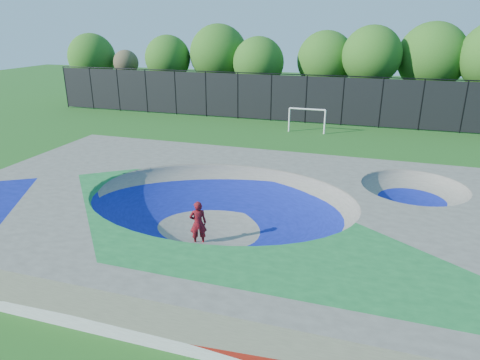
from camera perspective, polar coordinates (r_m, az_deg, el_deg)
name	(u,v)px	position (r m, az deg, el deg)	size (l,w,h in m)	color
ground	(221,229)	(17.75, -2.60, -6.57)	(120.00, 120.00, 0.00)	#1A5116
skate_deck	(220,213)	(17.42, -2.64, -4.37)	(22.00, 14.00, 1.50)	gray
skater	(198,223)	(16.27, -5.61, -5.76)	(0.65, 0.43, 1.78)	red
skateboard	(199,244)	(16.66, -5.51, -8.44)	(0.78, 0.22, 0.05)	black
soccer_goal	(307,116)	(33.47, 8.93, 8.43)	(2.86, 0.12, 1.89)	white
fence	(306,98)	(36.75, 8.80, 10.73)	(48.09, 0.09, 4.04)	black
treeline	(362,58)	(41.03, 15.93, 15.34)	(53.01, 7.53, 8.30)	#483824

